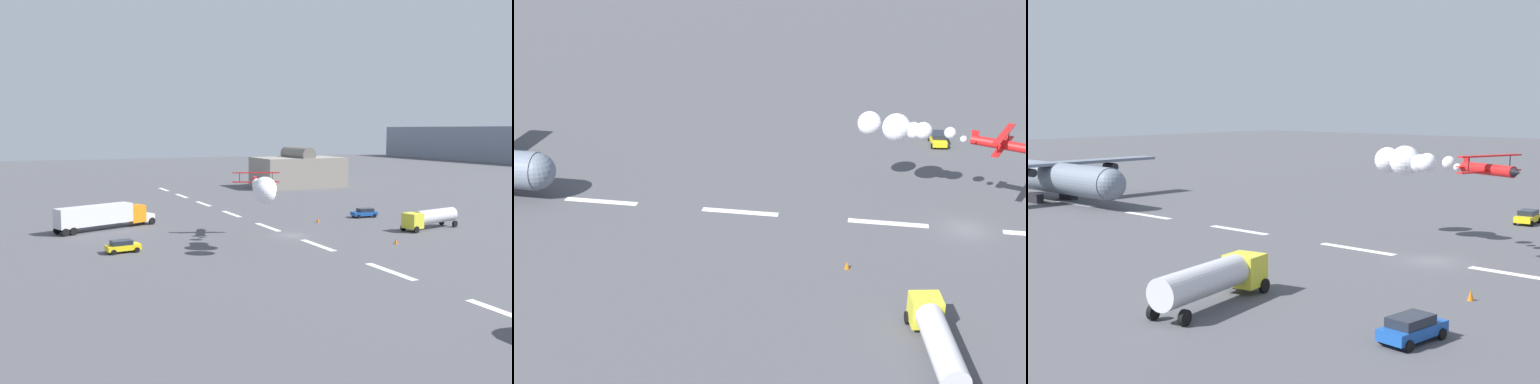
% 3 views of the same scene
% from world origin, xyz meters
% --- Properties ---
extents(ground_plane, '(440.00, 440.00, 0.00)m').
position_xyz_m(ground_plane, '(0.00, 0.00, 0.00)').
color(ground_plane, '#4C4C51').
rests_on(ground_plane, ground).
extents(runway_stripe_0, '(8.00, 0.90, 0.01)m').
position_xyz_m(runway_stripe_0, '(-68.13, 0.00, 0.01)').
color(runway_stripe_0, white).
rests_on(runway_stripe_0, ground).
extents(runway_stripe_1, '(8.00, 0.90, 0.01)m').
position_xyz_m(runway_stripe_1, '(-52.99, 0.00, 0.01)').
color(runway_stripe_1, white).
rests_on(runway_stripe_1, ground).
extents(runway_stripe_2, '(8.00, 0.90, 0.01)m').
position_xyz_m(runway_stripe_2, '(-37.85, 0.00, 0.01)').
color(runway_stripe_2, white).
rests_on(runway_stripe_2, ground).
extents(runway_stripe_3, '(8.00, 0.90, 0.01)m').
position_xyz_m(runway_stripe_3, '(-22.71, 0.00, 0.01)').
color(runway_stripe_3, white).
rests_on(runway_stripe_3, ground).
extents(runway_stripe_4, '(8.00, 0.90, 0.01)m').
position_xyz_m(runway_stripe_4, '(-7.57, 0.00, 0.01)').
color(runway_stripe_4, white).
rests_on(runway_stripe_4, ground).
extents(runway_stripe_5, '(8.00, 0.90, 0.01)m').
position_xyz_m(runway_stripe_5, '(7.57, 0.00, 0.01)').
color(runway_stripe_5, white).
rests_on(runway_stripe_5, ground).
extents(runway_stripe_6, '(8.00, 0.90, 0.01)m').
position_xyz_m(runway_stripe_6, '(22.71, 0.00, 0.01)').
color(runway_stripe_6, white).
rests_on(runway_stripe_6, ground).
extents(runway_stripe_7, '(8.00, 0.90, 0.01)m').
position_xyz_m(runway_stripe_7, '(37.85, 0.00, 0.01)').
color(runway_stripe_7, white).
rests_on(runway_stripe_7, ground).
extents(stunt_biplane_red, '(17.87, 9.23, 2.98)m').
position_xyz_m(stunt_biplane_red, '(6.39, -7.29, 7.54)').
color(stunt_biplane_red, red).
extents(semi_truck_orange, '(8.27, 15.51, 3.70)m').
position_xyz_m(semi_truck_orange, '(-15.58, -23.21, 2.14)').
color(semi_truck_orange, silver).
rests_on(semi_truck_orange, ground).
extents(fuel_tanker_truck, '(4.60, 10.46, 2.90)m').
position_xyz_m(fuel_tanker_truck, '(3.67, 21.39, 1.75)').
color(fuel_tanker_truck, yellow).
rests_on(fuel_tanker_truck, ground).
extents(followme_car_yellow, '(2.40, 4.25, 1.52)m').
position_xyz_m(followme_car_yellow, '(1.86, -23.79, 0.81)').
color(followme_car_yellow, yellow).
rests_on(followme_car_yellow, ground).
extents(airport_staff_sedan, '(2.34, 4.43, 1.52)m').
position_xyz_m(airport_staff_sedan, '(-9.98, 19.16, 0.81)').
color(airport_staff_sedan, '#194CA5').
rests_on(airport_staff_sedan, ground).
extents(hangar_building, '(15.03, 22.10, 10.30)m').
position_xyz_m(hangar_building, '(-61.02, 33.49, 4.13)').
color(hangar_building, gray).
rests_on(hangar_building, ground).
extents(traffic_cone_near, '(0.44, 0.44, 0.75)m').
position_xyz_m(traffic_cone_near, '(-8.37, 9.19, 0.38)').
color(traffic_cone_near, orange).
rests_on(traffic_cone_near, ground).
extents(traffic_cone_far, '(0.44, 0.44, 0.75)m').
position_xyz_m(traffic_cone_far, '(10.96, 9.68, 0.38)').
color(traffic_cone_far, orange).
rests_on(traffic_cone_far, ground).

